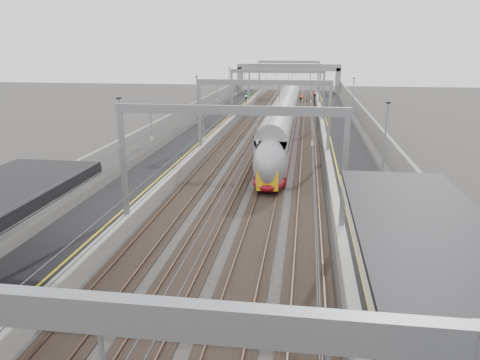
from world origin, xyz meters
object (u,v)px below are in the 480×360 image
(bench, at_px, (466,336))
(signal_green, at_px, (246,101))
(train, at_px, (283,124))
(overbridge, at_px, (289,72))

(bench, relative_size, signal_green, 0.58)
(train, height_order, bench, train)
(overbridge, height_order, signal_green, overbridge)
(bench, height_order, signal_green, signal_green)
(overbridge, xyz_separation_m, bench, (9.57, -88.93, -3.70))
(bench, bearing_deg, train, 101.47)
(train, bearing_deg, overbridge, 91.75)
(overbridge, bearing_deg, train, -88.25)
(train, height_order, signal_green, train)
(bench, bearing_deg, signal_green, 104.24)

